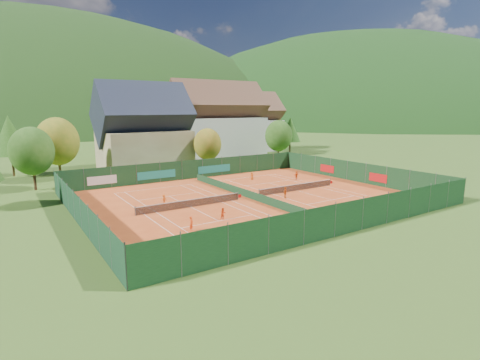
% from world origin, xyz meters
% --- Properties ---
extents(ground, '(600.00, 600.00, 0.00)m').
position_xyz_m(ground, '(0.00, 0.00, -0.02)').
color(ground, '#34561B').
rests_on(ground, ground).
extents(clay_pad, '(40.00, 32.00, 0.01)m').
position_xyz_m(clay_pad, '(0.00, 0.00, 0.01)').
color(clay_pad, '#BC451B').
rests_on(clay_pad, ground).
extents(court_markings_left, '(11.03, 23.83, 0.00)m').
position_xyz_m(court_markings_left, '(-8.00, 0.00, 0.01)').
color(court_markings_left, white).
rests_on(court_markings_left, ground).
extents(court_markings_right, '(11.03, 23.83, 0.00)m').
position_xyz_m(court_markings_right, '(8.00, 0.00, 0.01)').
color(court_markings_right, white).
rests_on(court_markings_right, ground).
extents(tennis_net_left, '(13.30, 0.10, 1.02)m').
position_xyz_m(tennis_net_left, '(-7.85, 0.00, 0.51)').
color(tennis_net_left, '#59595B').
rests_on(tennis_net_left, ground).
extents(tennis_net_right, '(13.30, 0.10, 1.02)m').
position_xyz_m(tennis_net_right, '(8.15, 0.00, 0.51)').
color(tennis_net_right, '#59595B').
rests_on(tennis_net_right, ground).
extents(court_divider, '(0.03, 28.80, 1.00)m').
position_xyz_m(court_divider, '(0.00, 0.00, 0.50)').
color(court_divider, '#13351C').
rests_on(court_divider, ground).
extents(fence_north, '(40.00, 0.10, 3.00)m').
position_xyz_m(fence_north, '(-0.46, 15.99, 1.47)').
color(fence_north, '#163D1E').
rests_on(fence_north, ground).
extents(fence_south, '(40.00, 0.04, 3.00)m').
position_xyz_m(fence_south, '(0.00, -16.00, 1.50)').
color(fence_south, '#14381A').
rests_on(fence_south, ground).
extents(fence_west, '(0.04, 32.00, 3.00)m').
position_xyz_m(fence_west, '(-20.00, 0.00, 1.50)').
color(fence_west, '#12321E').
rests_on(fence_west, ground).
extents(fence_east, '(0.09, 32.00, 3.00)m').
position_xyz_m(fence_east, '(20.00, 0.05, 1.48)').
color(fence_east, '#133419').
rests_on(fence_east, ground).
extents(chalet, '(16.20, 12.00, 16.00)m').
position_xyz_m(chalet, '(-3.00, 30.00, 6.62)').
color(chalet, '#C2B589').
rests_on(chalet, ground).
extents(hotel_block_a, '(21.60, 11.00, 17.25)m').
position_xyz_m(hotel_block_a, '(16.00, 36.00, 7.38)').
color(hotel_block_a, silver).
rests_on(hotel_block_a, ground).
extents(hotel_block_b, '(17.28, 10.00, 15.50)m').
position_xyz_m(hotel_block_b, '(30.00, 44.00, 6.62)').
color(hotel_block_b, silver).
rests_on(hotel_block_b, ground).
extents(tree_west_front, '(5.72, 5.72, 8.69)m').
position_xyz_m(tree_west_front, '(-22.00, 20.00, 5.39)').
color(tree_west_front, '#462819').
rests_on(tree_west_front, ground).
extents(tree_west_mid, '(6.44, 6.44, 9.78)m').
position_xyz_m(tree_west_mid, '(-18.00, 26.00, 6.07)').
color(tree_west_mid, '#4A311A').
rests_on(tree_west_mid, ground).
extents(tree_west_back, '(5.60, 5.60, 10.00)m').
position_xyz_m(tree_west_back, '(-24.00, 34.00, 6.74)').
color(tree_west_back, '#4D371B').
rests_on(tree_west_back, ground).
extents(tree_center, '(5.01, 5.01, 7.60)m').
position_xyz_m(tree_center, '(6.00, 22.00, 4.72)').
color(tree_center, '#472B19').
rests_on(tree_center, ground).
extents(tree_east_front, '(5.72, 5.72, 8.69)m').
position_xyz_m(tree_east_front, '(24.00, 24.00, 5.39)').
color(tree_east_front, '#462F19').
rests_on(tree_east_front, ground).
extents(tree_east_mid, '(5.04, 5.04, 9.00)m').
position_xyz_m(tree_east_mid, '(34.00, 32.00, 6.06)').
color(tree_east_mid, '#442818').
rests_on(tree_east_mid, ground).
extents(tree_east_back, '(7.15, 7.15, 10.86)m').
position_xyz_m(tree_east_back, '(26.00, 40.00, 6.74)').
color(tree_east_back, '#4D311B').
rests_on(tree_east_back, ground).
extents(mountain_backdrop, '(820.00, 530.00, 242.00)m').
position_xyz_m(mountain_backdrop, '(28.54, 233.48, -39.64)').
color(mountain_backdrop, black).
rests_on(mountain_backdrop, ground).
extents(ball_hopper, '(0.34, 0.34, 0.80)m').
position_xyz_m(ball_hopper, '(12.49, -10.64, 0.56)').
color(ball_hopper, slate).
rests_on(ball_hopper, ground).
extents(loose_ball_0, '(0.07, 0.07, 0.07)m').
position_xyz_m(loose_ball_0, '(-10.16, -6.00, 0.03)').
color(loose_ball_0, '#CCD833').
rests_on(loose_ball_0, ground).
extents(loose_ball_1, '(0.07, 0.07, 0.07)m').
position_xyz_m(loose_ball_1, '(5.35, -7.00, 0.03)').
color(loose_ball_1, '#CCD833').
rests_on(loose_ball_1, ground).
extents(loose_ball_2, '(0.07, 0.07, 0.07)m').
position_xyz_m(loose_ball_2, '(3.60, 1.74, 0.03)').
color(loose_ball_2, '#CCD833').
rests_on(loose_ball_2, ground).
extents(loose_ball_3, '(0.07, 0.07, 0.07)m').
position_xyz_m(loose_ball_3, '(-5.43, 5.80, 0.03)').
color(loose_ball_3, '#CCD833').
rests_on(loose_ball_3, ground).
extents(player_left_near, '(0.61, 0.59, 1.41)m').
position_xyz_m(player_left_near, '(-11.65, -7.72, 0.70)').
color(player_left_near, '#F04A15').
rests_on(player_left_near, ground).
extents(player_left_mid, '(0.65, 0.52, 1.27)m').
position_xyz_m(player_left_mid, '(-7.38, -6.21, 0.64)').
color(player_left_mid, '#FB4E16').
rests_on(player_left_mid, ground).
extents(player_left_far, '(0.85, 0.57, 1.22)m').
position_xyz_m(player_left_far, '(-10.12, 2.76, 0.61)').
color(player_left_far, orange).
rests_on(player_left_far, ground).
extents(player_right_near, '(0.90, 0.73, 1.44)m').
position_xyz_m(player_right_near, '(3.85, -2.48, 0.72)').
color(player_right_near, '#D35A12').
rests_on(player_right_near, ground).
extents(player_right_far_a, '(0.59, 0.39, 1.18)m').
position_xyz_m(player_right_far_a, '(7.41, 9.93, 0.59)').
color(player_right_far_a, '#CB5812').
rests_on(player_right_far_a, ground).
extents(player_right_far_b, '(1.32, 0.67, 1.36)m').
position_xyz_m(player_right_far_b, '(13.45, 6.29, 0.68)').
color(player_right_far_b, '#E45014').
rests_on(player_right_far_b, ground).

